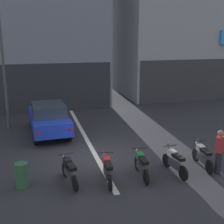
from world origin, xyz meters
TOP-DOWN VIEW (x-y plane):
  - ground_plane at (0.00, 0.00)m, footprint 120.00×120.00m
  - lane_centre_line at (0.00, 6.00)m, footprint 0.20×18.00m
  - car_blue_crossing_near at (-1.70, 3.63)m, footprint 2.00×4.20m
  - street_lamp at (-3.79, 5.20)m, footprint 0.36×0.36m
  - motorcycle_black_row_leftmost at (-1.36, -1.83)m, footprint 0.55×1.66m
  - motorcycle_red_row_left_mid at (-0.09, -2.08)m, footprint 0.55×1.67m
  - motorcycle_green_row_centre at (1.18, -2.01)m, footprint 0.55×1.67m
  - motorcycle_white_row_right_mid at (2.45, -2.06)m, footprint 0.55×1.67m
  - motorcycle_silver_row_rightmost at (3.72, -1.86)m, footprint 0.55×1.67m
  - person_by_motorcycles at (3.95, -2.53)m, footprint 0.42×0.40m
  - trash_bin at (-2.91, -1.67)m, footprint 0.44×0.44m

SIDE VIEW (x-z plane):
  - ground_plane at x=0.00m, z-range 0.00..0.00m
  - lane_centre_line at x=0.00m, z-range 0.00..0.01m
  - trash_bin at x=-2.91m, z-range 0.00..0.85m
  - motorcycle_black_row_leftmost at x=-1.36m, z-range -0.03..0.95m
  - motorcycle_red_row_left_mid at x=-0.09m, z-range -0.03..0.95m
  - motorcycle_green_row_centre at x=1.18m, z-range -0.03..0.95m
  - motorcycle_white_row_right_mid at x=2.45m, z-range -0.03..0.95m
  - motorcycle_silver_row_rightmost at x=3.72m, z-range -0.03..0.95m
  - person_by_motorcycles at x=3.95m, z-range 0.02..1.69m
  - car_blue_crossing_near at x=-1.70m, z-range 0.07..1.71m
  - street_lamp at x=-3.79m, z-range 0.74..7.60m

